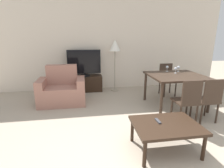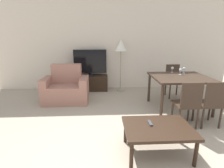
# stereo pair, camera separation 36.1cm
# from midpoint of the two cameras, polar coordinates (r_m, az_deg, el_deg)

# --- Properties ---
(wall_back) EXTENTS (7.18, 0.06, 2.70)m
(wall_back) POSITION_cam_midpoint_polar(r_m,az_deg,el_deg) (5.45, 2.90, 12.63)
(wall_back) COLOR beige
(wall_back) RESTS_ON ground_plane
(armchair) EXTENTS (1.10, 0.67, 0.93)m
(armchair) POSITION_cam_midpoint_polar(r_m,az_deg,el_deg) (4.47, -12.52, -1.64)
(armchair) COLOR #9E6B5B
(armchair) RESTS_ON ground_plane
(tv_stand) EXTENTS (1.01, 0.39, 0.46)m
(tv_stand) POSITION_cam_midpoint_polar(r_m,az_deg,el_deg) (5.33, -5.02, 0.35)
(tv_stand) COLOR black
(tv_stand) RESTS_ON ground_plane
(tv) EXTENTS (0.96, 0.32, 0.77)m
(tv) POSITION_cam_midpoint_polar(r_m,az_deg,el_deg) (5.20, -5.18, 6.92)
(tv) COLOR black
(tv) RESTS_ON tv_stand
(coffee_table) EXTENTS (0.92, 0.69, 0.42)m
(coffee_table) POSITION_cam_midpoint_polar(r_m,az_deg,el_deg) (2.60, 18.74, -13.99)
(coffee_table) COLOR black
(coffee_table) RESTS_ON ground_plane
(dining_table) EXTENTS (1.21, 1.09, 0.75)m
(dining_table) POSITION_cam_midpoint_polar(r_m,az_deg,el_deg) (4.20, 23.62, 1.17)
(dining_table) COLOR #38281E
(dining_table) RESTS_ON ground_plane
(dining_chair_near) EXTENTS (0.40, 0.40, 0.87)m
(dining_chair_near) POSITION_cam_midpoint_polar(r_m,az_deg,el_deg) (3.43, 26.33, -5.43)
(dining_chair_near) COLOR #38281E
(dining_chair_near) RESTS_ON ground_plane
(dining_chair_far) EXTENTS (0.40, 0.40, 0.87)m
(dining_chair_far) POSITION_cam_midpoint_polar(r_m,az_deg,el_deg) (5.08, 21.34, 1.47)
(dining_chair_far) COLOR #38281E
(dining_chair_far) RESTS_ON ground_plane
(dining_chair_near_right) EXTENTS (0.40, 0.40, 0.87)m
(dining_chair_near_right) POSITION_cam_midpoint_polar(r_m,az_deg,el_deg) (3.66, 32.13, -5.00)
(dining_chair_near_right) COLOR #38281E
(dining_chair_near_right) RESTS_ON ground_plane
(floor_lamp) EXTENTS (0.33, 0.33, 1.51)m
(floor_lamp) POSITION_cam_midpoint_polar(r_m,az_deg,el_deg) (5.14, 4.97, 11.77)
(floor_lamp) COLOR gray
(floor_lamp) RESTS_ON ground_plane
(remote_primary) EXTENTS (0.04, 0.15, 0.02)m
(remote_primary) POSITION_cam_midpoint_polar(r_m,az_deg,el_deg) (2.61, 16.32, -12.22)
(remote_primary) COLOR #38383D
(remote_primary) RESTS_ON coffee_table
(wine_glass_left) EXTENTS (0.07, 0.07, 0.15)m
(wine_glass_left) POSITION_cam_midpoint_polar(r_m,az_deg,el_deg) (4.35, 23.72, 4.09)
(wine_glass_left) COLOR silver
(wine_glass_left) RESTS_ON dining_table
(wine_glass_center) EXTENTS (0.07, 0.07, 0.15)m
(wine_glass_center) POSITION_cam_midpoint_polar(r_m,az_deg,el_deg) (4.56, 24.65, 4.46)
(wine_glass_center) COLOR silver
(wine_glass_center) RESTS_ON dining_table
(wine_glass_right) EXTENTS (0.07, 0.07, 0.15)m
(wine_glass_right) POSITION_cam_midpoint_polar(r_m,az_deg,el_deg) (4.52, 21.30, 4.73)
(wine_glass_right) COLOR silver
(wine_glass_right) RESTS_ON dining_table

